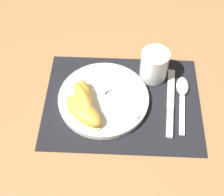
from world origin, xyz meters
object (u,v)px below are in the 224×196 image
object	(u,v)px
juice_glass	(154,66)
citrus_wedge_1	(83,100)
knife	(170,103)
spoon	(182,93)
plate	(103,100)
citrus_wedge_2	(84,112)
citrus_wedge_0	(83,96)
fork	(110,94)

from	to	relation	value
juice_glass	citrus_wedge_1	world-z (taller)	juice_glass
knife	spoon	world-z (taller)	spoon
plate	citrus_wedge_2	world-z (taller)	citrus_wedge_2
plate	citrus_wedge_1	distance (m)	0.06
knife	citrus_wedge_1	distance (m)	0.23
knife	citrus_wedge_1	xyz separation A→B (m)	(-0.23, -0.02, 0.03)
plate	juice_glass	bearing A→B (deg)	36.10
spoon	citrus_wedge_0	distance (m)	0.27
juice_glass	citrus_wedge_0	size ratio (longest dim) A/B	0.85
spoon	citrus_wedge_1	bearing A→B (deg)	-168.19
juice_glass	citrus_wedge_1	size ratio (longest dim) A/B	0.71
citrus_wedge_0	citrus_wedge_2	bearing A→B (deg)	-84.30
fork	citrus_wedge_1	distance (m)	0.08
citrus_wedge_0	citrus_wedge_1	size ratio (longest dim) A/B	0.83
citrus_wedge_0	citrus_wedge_2	world-z (taller)	same
fork	citrus_wedge_0	xyz separation A→B (m)	(-0.07, -0.02, 0.01)
juice_glass	knife	xyz separation A→B (m)	(0.04, -0.10, -0.03)
knife	citrus_wedge_2	xyz separation A→B (m)	(-0.22, -0.06, 0.03)
plate	fork	xyz separation A→B (m)	(0.02, 0.01, 0.01)
citrus_wedge_0	citrus_wedge_2	size ratio (longest dim) A/B	0.80
citrus_wedge_2	spoon	bearing A→B (deg)	18.83
plate	fork	bearing A→B (deg)	33.99
fork	citrus_wedge_1	size ratio (longest dim) A/B	1.23
citrus_wedge_0	knife	bearing A→B (deg)	1.56
spoon	citrus_wedge_2	size ratio (longest dim) A/B	1.46
knife	citrus_wedge_1	size ratio (longest dim) A/B	1.79
citrus_wedge_0	citrus_wedge_1	bearing A→B (deg)	-84.16
citrus_wedge_0	citrus_wedge_1	distance (m)	0.02
juice_glass	fork	bearing A→B (deg)	-143.60
juice_glass	citrus_wedge_1	distance (m)	0.22
plate	citrus_wedge_0	world-z (taller)	citrus_wedge_0
plate	knife	bearing A→B (deg)	0.20
citrus_wedge_1	citrus_wedge_2	bearing A→B (deg)	-84.37
knife	fork	xyz separation A→B (m)	(-0.16, 0.01, 0.02)
plate	juice_glass	xyz separation A→B (m)	(0.13, 0.10, 0.03)
plate	citrus_wedge_2	bearing A→B (deg)	-129.99
spoon	citrus_wedge_2	distance (m)	0.27
plate	juice_glass	distance (m)	0.17
spoon	fork	distance (m)	0.20
juice_glass	citrus_wedge_1	bearing A→B (deg)	-146.98
fork	citrus_wedge_0	world-z (taller)	citrus_wedge_0
juice_glass	knife	distance (m)	0.11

